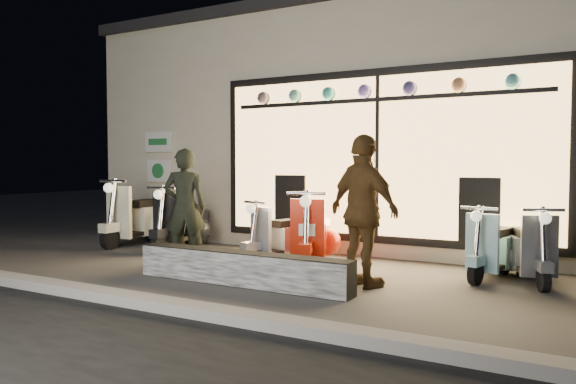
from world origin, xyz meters
name	(u,v)px	position (x,y,z in m)	size (l,w,h in m)	color
ground	(265,275)	(0.00, 0.00, 0.00)	(40.00, 40.00, 0.00)	#383533
kerb	(158,304)	(0.00, -2.00, 0.06)	(40.00, 0.25, 0.12)	slate
shop_building	(394,131)	(0.00, 4.98, 2.10)	(10.20, 6.23, 4.20)	beige
graffiti_barrier	(241,268)	(0.07, -0.65, 0.20)	(2.84, 0.28, 0.40)	black
scooter_silver	(285,238)	(-0.27, 0.99, 0.35)	(0.65, 1.22, 0.88)	black
scooter_red	(312,235)	(0.17, 1.00, 0.41)	(0.79, 1.43, 1.03)	black
scooter_black	(184,224)	(-2.43, 1.29, 0.41)	(0.60, 1.45, 1.03)	black
scooter_cream	(143,219)	(-3.42, 1.33, 0.45)	(0.54, 1.56, 1.12)	black
scooter_blue	(497,249)	(2.63, 1.34, 0.36)	(0.57, 1.25, 0.89)	black
scooter_grey	(528,251)	(2.99, 1.32, 0.36)	(0.70, 1.25, 0.90)	black
man	(185,207)	(-1.38, 0.06, 0.83)	(0.60, 0.40, 1.66)	black
woman	(364,211)	(1.36, -0.02, 0.89)	(1.05, 0.44, 1.79)	brown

